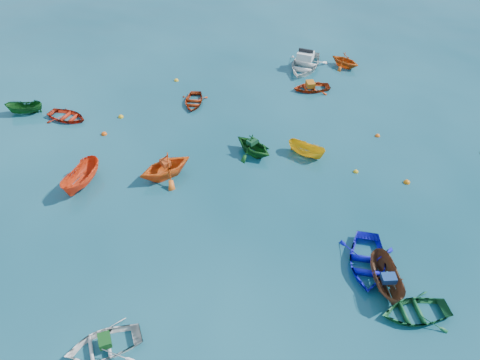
# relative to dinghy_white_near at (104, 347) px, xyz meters

# --- Properties ---
(ground) EXTENTS (160.00, 160.00, 0.00)m
(ground) POSITION_rel_dinghy_white_near_xyz_m (3.64, 5.83, 0.00)
(ground) COLOR #093747
(ground) RESTS_ON ground
(dinghy_white_near) EXTENTS (3.75, 3.45, 0.64)m
(dinghy_white_near) POSITION_rel_dinghy_white_near_xyz_m (0.00, 0.00, 0.00)
(dinghy_white_near) COLOR silver
(dinghy_white_near) RESTS_ON ground
(sampan_brown_mid) EXTENTS (1.84, 3.22, 1.17)m
(sampan_brown_mid) POSITION_rel_dinghy_white_near_xyz_m (11.38, 5.19, 0.00)
(sampan_brown_mid) COLOR brown
(sampan_brown_mid) RESTS_ON ground
(dinghy_blue_se) EXTENTS (2.69, 3.71, 0.76)m
(dinghy_blue_se) POSITION_rel_dinghy_white_near_xyz_m (10.58, 6.25, 0.00)
(dinghy_blue_se) COLOR #1011CD
(dinghy_blue_se) RESTS_ON ground
(dinghy_orange_w) EXTENTS (4.16, 4.16, 1.66)m
(dinghy_orange_w) POSITION_rel_dinghy_white_near_xyz_m (-0.73, 10.86, 0.00)
(dinghy_orange_w) COLOR orange
(dinghy_orange_w) RESTS_ON ground
(sampan_yellow_mid) EXTENTS (2.61, 1.81, 0.95)m
(sampan_yellow_mid) POSITION_rel_dinghy_white_near_xyz_m (7.13, 14.32, 0.00)
(sampan_yellow_mid) COLOR #ECAF15
(sampan_yellow_mid) RESTS_ON ground
(dinghy_green_e) EXTENTS (3.52, 2.99, 0.62)m
(dinghy_green_e) POSITION_rel_dinghy_white_near_xyz_m (12.58, 3.87, 0.00)
(dinghy_green_e) COLOR #14562B
(dinghy_green_e) RESTS_ON ground
(dinghy_red_nw) EXTENTS (3.18, 2.56, 0.59)m
(dinghy_red_nw) POSITION_rel_dinghy_white_near_xyz_m (-9.12, 15.45, 0.00)
(dinghy_red_nw) COLOR #B3230E
(dinghy_red_nw) RESTS_ON ground
(sampan_orange_n) EXTENTS (1.60, 3.33, 1.24)m
(sampan_orange_n) POSITION_rel_dinghy_white_near_xyz_m (-5.12, 9.24, 0.00)
(sampan_orange_n) COLOR #EC3E16
(sampan_orange_n) RESTS_ON ground
(dinghy_green_n) EXTENTS (3.48, 3.38, 1.39)m
(dinghy_green_n) POSITION_rel_dinghy_white_near_xyz_m (3.89, 13.91, 0.00)
(dinghy_green_n) COLOR #124F17
(dinghy_green_n) RESTS_ON ground
(dinghy_red_ne) EXTENTS (3.22, 2.73, 0.57)m
(dinghy_red_ne) POSITION_rel_dinghy_white_near_xyz_m (6.92, 22.37, 0.00)
(dinghy_red_ne) COLOR #B2320E
(dinghy_red_ne) RESTS_ON ground
(dinghy_red_far) EXTENTS (2.20, 2.85, 0.55)m
(dinghy_red_far) POSITION_rel_dinghy_white_near_xyz_m (-1.19, 18.91, 0.00)
(dinghy_red_far) COLOR #9D2C0D
(dinghy_red_far) RESTS_ON ground
(dinghy_orange_far) EXTENTS (3.15, 3.05, 1.27)m
(dinghy_orange_far) POSITION_rel_dinghy_white_near_xyz_m (9.29, 26.52, 0.00)
(dinghy_orange_far) COLOR #CA5413
(dinghy_orange_far) RESTS_ON ground
(sampan_green_far) EXTENTS (2.61, 1.57, 0.95)m
(sampan_green_far) POSITION_rel_dinghy_white_near_xyz_m (-12.27, 15.58, 0.00)
(sampan_green_far) COLOR #124D16
(sampan_green_far) RESTS_ON ground
(motorboat_white) EXTENTS (3.95, 4.93, 1.51)m
(motorboat_white) POSITION_rel_dinghy_white_near_xyz_m (6.15, 25.68, 0.00)
(motorboat_white) COLOR silver
(motorboat_white) RESTS_ON ground
(tarp_green_a) EXTENTS (0.74, 0.80, 0.31)m
(tarp_green_a) POSITION_rel_dinghy_white_near_xyz_m (0.09, 0.05, 0.47)
(tarp_green_a) COLOR #134D18
(tarp_green_a) RESTS_ON dinghy_white_near
(tarp_blue_a) EXTENTS (0.73, 0.62, 0.31)m
(tarp_blue_a) POSITION_rel_dinghy_white_near_xyz_m (11.42, 5.04, 0.74)
(tarp_blue_a) COLOR navy
(tarp_blue_a) RESTS_ON sampan_brown_mid
(tarp_orange_a) EXTENTS (0.76, 0.76, 0.30)m
(tarp_orange_a) POSITION_rel_dinghy_white_near_xyz_m (-0.69, 10.89, 0.98)
(tarp_orange_a) COLOR #B73A12
(tarp_orange_a) RESTS_ON dinghy_orange_w
(tarp_green_b) EXTENTS (0.69, 0.72, 0.28)m
(tarp_green_b) POSITION_rel_dinghy_white_near_xyz_m (3.81, 13.96, 0.84)
(tarp_green_b) COLOR #0F3F22
(tarp_green_b) RESTS_ON dinghy_green_n
(tarp_orange_b) EXTENTS (0.79, 0.90, 0.37)m
(tarp_orange_b) POSITION_rel_dinghy_white_near_xyz_m (6.82, 22.34, 0.47)
(tarp_orange_b) COLOR #C46614
(tarp_orange_b) RESTS_ON dinghy_red_ne
(buoy_ye_b) EXTENTS (0.36, 0.36, 0.36)m
(buoy_ye_b) POSITION_rel_dinghy_white_near_xyz_m (-5.64, 16.29, 0.00)
(buoy_ye_b) COLOR gold
(buoy_ye_b) RESTS_ON ground
(buoy_or_c) EXTENTS (0.38, 0.38, 0.38)m
(buoy_or_c) POSITION_rel_dinghy_white_near_xyz_m (-5.96, 14.16, 0.00)
(buoy_or_c) COLOR #E14E0C
(buoy_or_c) RESTS_ON ground
(buoy_ye_c) EXTENTS (0.31, 0.31, 0.31)m
(buoy_ye_c) POSITION_rel_dinghy_white_near_xyz_m (10.14, 13.22, 0.00)
(buoy_ye_c) COLOR gold
(buoy_ye_c) RESTS_ON ground
(buoy_or_d) EXTENTS (0.38, 0.38, 0.38)m
(buoy_or_d) POSITION_rel_dinghy_white_near_xyz_m (13.01, 12.77, 0.00)
(buoy_or_d) COLOR orange
(buoy_or_d) RESTS_ON ground
(buoy_ye_d) EXTENTS (0.34, 0.34, 0.34)m
(buoy_ye_d) POSITION_rel_dinghy_white_near_xyz_m (-3.33, 21.86, 0.00)
(buoy_ye_d) COLOR yellow
(buoy_ye_d) RESTS_ON ground
(buoy_or_e) EXTENTS (0.32, 0.32, 0.32)m
(buoy_or_e) POSITION_rel_dinghy_white_near_xyz_m (11.54, 17.17, 0.00)
(buoy_or_e) COLOR #F75E0D
(buoy_or_e) RESTS_ON ground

